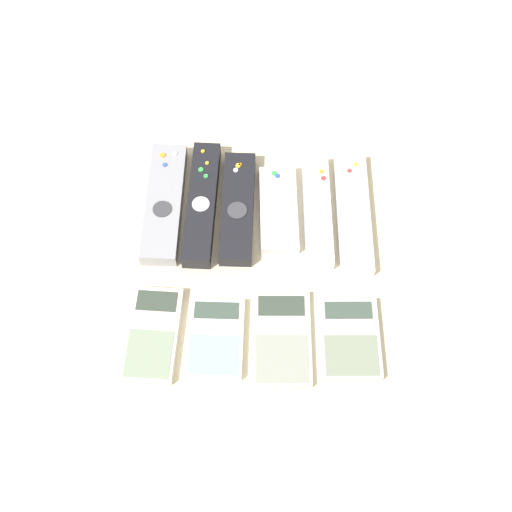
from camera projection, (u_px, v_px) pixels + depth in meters
The scene contains 11 objects.
ground_plane at pixel (255, 283), 1.06m from camera, with size 3.00×3.00×0.00m, color beige.
remote_0 at pixel (164, 203), 1.11m from camera, with size 0.06×0.21×0.03m.
remote_1 at pixel (202, 203), 1.11m from camera, with size 0.05×0.22×0.03m.
remote_2 at pixel (238, 208), 1.11m from camera, with size 0.05×0.20×0.03m.
remote_3 at pixel (279, 209), 1.11m from camera, with size 0.07×0.15×0.02m.
remote_4 at pixel (317, 212), 1.11m from camera, with size 0.05×0.20×0.03m.
remote_5 at pixel (353, 213), 1.11m from camera, with size 0.06×0.21×0.02m.
calculator_0 at pixel (153, 334), 1.01m from camera, with size 0.08×0.14×0.02m.
calculator_1 at pixel (215, 338), 1.01m from camera, with size 0.08×0.12×0.01m.
calculator_2 at pixel (282, 338), 1.01m from camera, with size 0.09×0.14×0.01m.
calculator_3 at pixel (350, 338), 1.01m from camera, with size 0.09×0.12×0.01m.
Camera 1 is at (0.02, -0.48, 0.95)m, focal length 50.00 mm.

